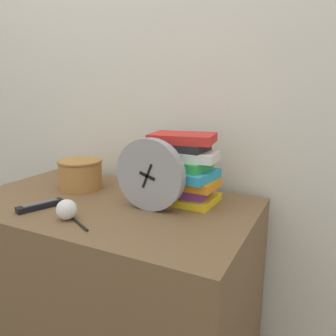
{
  "coord_description": "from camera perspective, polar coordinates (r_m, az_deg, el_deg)",
  "views": [
    {
      "loc": [
        0.75,
        -0.64,
        1.13
      ],
      "look_at": [
        0.23,
        0.4,
        0.85
      ],
      "focal_mm": 35.0,
      "sensor_mm": 36.0,
      "label": 1
    }
  ],
  "objects": [
    {
      "name": "wall_back",
      "position": [
        1.56,
        -2.47,
        16.03
      ],
      "size": [
        6.0,
        0.04,
        2.4
      ],
      "color": "silver",
      "rests_on": "ground_plane"
    },
    {
      "name": "desk",
      "position": [
        1.45,
        -10.15,
        -19.06
      ],
      "size": [
        1.13,
        0.65,
        0.71
      ],
      "color": "brown",
      "rests_on": "ground_plane"
    },
    {
      "name": "desk_clock",
      "position": [
        1.16,
        -3.19,
        -1.19
      ],
      "size": [
        0.26,
        0.04,
        0.26
      ],
      "color": "#99999E",
      "rests_on": "desk"
    },
    {
      "name": "book_stack",
      "position": [
        1.25,
        2.96,
        -0.26
      ],
      "size": [
        0.28,
        0.23,
        0.26
      ],
      "color": "yellow",
      "rests_on": "desk"
    },
    {
      "name": "basket",
      "position": [
        1.48,
        -14.97,
        -0.86
      ],
      "size": [
        0.19,
        0.19,
        0.13
      ],
      "color": "#B27A3D",
      "rests_on": "desk"
    },
    {
      "name": "tv_remote",
      "position": [
        1.29,
        -21.36,
        -6.11
      ],
      "size": [
        0.09,
        0.17,
        0.02
      ],
      "color": "black",
      "rests_on": "desk"
    },
    {
      "name": "crumpled_paper_ball",
      "position": [
        1.15,
        -17.24,
        -6.93
      ],
      "size": [
        0.07,
        0.07,
        0.07
      ],
      "color": "white",
      "rests_on": "desk"
    },
    {
      "name": "pen",
      "position": [
        1.1,
        -15.12,
        -9.4
      ],
      "size": [
        0.11,
        0.06,
        0.01
      ],
      "color": "black",
      "rests_on": "desk"
    }
  ]
}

